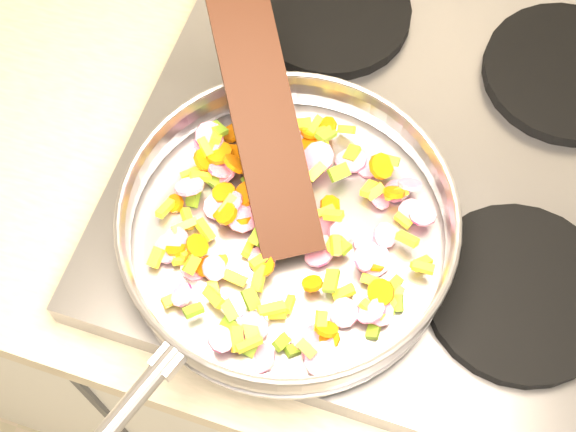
% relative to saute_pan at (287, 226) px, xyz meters
% --- Properties ---
extents(cooktop, '(0.60, 0.60, 0.04)m').
position_rel_saute_pan_xyz_m(cooktop, '(0.10, 0.16, -0.07)').
color(cooktop, '#939399').
rests_on(cooktop, counter_top).
extents(grate_fl, '(0.19, 0.19, 0.02)m').
position_rel_saute_pan_xyz_m(grate_fl, '(-0.04, 0.02, -0.04)').
color(grate_fl, black).
rests_on(grate_fl, cooktop).
extents(grate_fr, '(0.19, 0.19, 0.02)m').
position_rel_saute_pan_xyz_m(grate_fr, '(0.24, 0.02, -0.04)').
color(grate_fr, black).
rests_on(grate_fr, cooktop).
extents(grate_bl, '(0.19, 0.19, 0.02)m').
position_rel_saute_pan_xyz_m(grate_bl, '(-0.04, 0.30, -0.04)').
color(grate_bl, black).
rests_on(grate_bl, cooktop).
extents(grate_br, '(0.19, 0.19, 0.02)m').
position_rel_saute_pan_xyz_m(grate_br, '(0.24, 0.30, -0.04)').
color(grate_br, black).
rests_on(grate_br, cooktop).
extents(saute_pan, '(0.37, 0.52, 0.06)m').
position_rel_saute_pan_xyz_m(saute_pan, '(0.00, 0.00, 0.00)').
color(saute_pan, '#9E9EA5').
rests_on(saute_pan, grate_fl).
extents(vegetable_heap, '(0.28, 0.29, 0.05)m').
position_rel_saute_pan_xyz_m(vegetable_heap, '(-0.01, 0.01, -0.01)').
color(vegetable_heap, yellow).
rests_on(vegetable_heap, saute_pan).
extents(wooden_spatula, '(0.19, 0.25, 0.11)m').
position_rel_saute_pan_xyz_m(wooden_spatula, '(-0.05, 0.08, 0.04)').
color(wooden_spatula, black).
rests_on(wooden_spatula, saute_pan).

